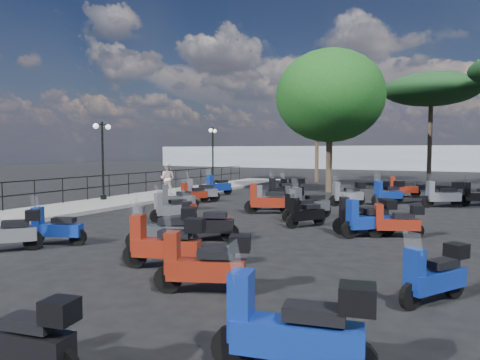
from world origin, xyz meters
The scene contains 40 objects.
ground centered at (0.00, 0.00, 0.00)m, with size 120.00×120.00×0.00m, color black.
sidewalk centered at (-6.50, 3.00, 0.07)m, with size 3.00×30.00×0.15m, color slate.
railing centered at (-7.80, 2.80, 0.90)m, with size 0.04×26.04×1.10m.
lamp_post_1 centered at (-7.29, 1.24, 2.21)m, with size 0.31×1.07×3.62m.
lamp_post_2 centered at (-7.51, 11.39, 2.34)m, with size 0.47×1.11×3.85m.
pedestrian_far centered at (-6.21, 4.69, 0.96)m, with size 0.79×0.61×1.62m, color beige.
scooter_1 centered at (-1.65, -5.96, 0.44)m, with size 1.48×0.81×1.25m.
scooter_2 centered at (-2.71, 0.76, 0.46)m, with size 1.42×1.08×1.33m.
scooter_3 centered at (-3.30, 3.38, 0.50)m, with size 1.30×1.39×1.43m.
scooter_4 centered at (-3.40, 2.94, 0.43)m, with size 0.90×1.39×1.24m.
scooter_5 centered at (-4.12, 6.33, 0.51)m, with size 0.90×1.74×1.46m.
scooter_6 centered at (-2.06, -7.00, 0.49)m, with size 1.19×1.35×1.31m.
scooter_7 centered at (1.22, -5.17, 0.53)m, with size 1.61×1.04×1.41m.
scooter_8 centered at (-1.26, -1.56, 0.45)m, with size 0.93×1.45×1.28m.
scooter_9 centered at (1.01, 1.46, 0.52)m, with size 1.78×0.93×1.50m.
scooter_10 centered at (0.67, 2.54, 0.45)m, with size 1.47×0.93×1.30m.
scooter_11 centered at (-0.21, 7.21, 0.49)m, with size 1.00×1.45×1.29m.
scooter_12 centered at (3.51, -10.57, 0.47)m, with size 1.55×0.57×1.24m.
scooter_13 centered at (1.54, -3.78, 0.48)m, with size 1.64×0.87×1.38m.
scooter_14 centered at (1.40, -3.48, 0.45)m, with size 0.96×1.42×1.28m.
scooter_15 centered at (2.75, 1.15, 0.51)m, with size 1.17×1.55×1.46m.
scooter_16 centered at (-0.39, 6.40, 0.52)m, with size 1.29×1.38×1.37m.
scooter_17 centered at (3.10, 5.39, 0.51)m, with size 1.38×1.28×1.37m.
scooter_18 centered at (2.26, -6.44, 0.54)m, with size 1.74×0.81×1.43m.
scooter_19 centered at (3.79, -7.34, 0.51)m, with size 1.62×0.87×1.36m.
scooter_20 centered at (2.61, 0.63, 0.43)m, with size 0.92×1.38×1.23m.
scooter_21 centered at (6.01, -0.90, 0.46)m, with size 1.44×0.79×1.21m.
scooter_22 centered at (4.61, 6.67, 0.53)m, with size 1.24×1.47×1.40m.
scooter_23 centered at (4.80, 10.07, 0.47)m, with size 1.66×0.77×1.36m.
scooter_24 centered at (6.10, -9.18, 0.54)m, with size 1.79×0.68×1.44m.
scooter_25 centered at (7.28, -6.00, 0.46)m, with size 0.95×1.35×1.21m.
scooter_26 centered at (5.08, -0.79, 0.53)m, with size 1.60×1.02×1.40m.
scooter_27 centered at (5.32, -1.13, 0.52)m, with size 1.34×1.35×1.38m.
scooter_28 centered at (6.85, 6.80, 0.54)m, with size 1.60×1.12×1.43m.
scooter_29 centered at (8.26, 7.87, 0.51)m, with size 1.65×0.73×1.34m.
scooter_30 centered at (3.19, -0.46, 0.43)m, with size 0.92×1.38×1.23m.
broadleaf_tree centered at (0.61, 11.07, 5.56)m, with size 6.27×6.27×8.24m.
pine_0 centered at (5.58, 16.62, 6.27)m, with size 5.90×5.90×7.32m.
pine_2 centered at (-2.42, 18.24, 5.91)m, with size 5.33×5.33×6.86m.
distant_hills centered at (0.00, 45.00, 1.50)m, with size 70.00×8.00×3.00m, color gray.
Camera 1 is at (7.66, -13.35, 2.45)m, focal length 32.00 mm.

